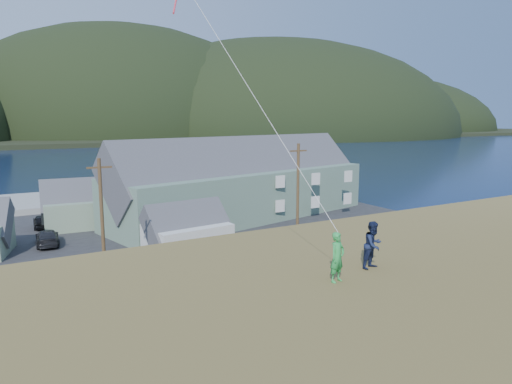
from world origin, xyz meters
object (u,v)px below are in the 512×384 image
Objects in this scene: wharf at (24,204)px; kite_flyer_green at (337,257)px; shed_white at (187,231)px; kite_flyer_navy at (373,245)px; shed_palegreen_far at (89,204)px; lodge at (245,181)px.

kite_flyer_green is at bearing -84.47° from wharf.
kite_flyer_navy is (-3.77, -26.39, 5.73)m from shed_white.
shed_palegreen_far is (5.80, -16.54, 2.09)m from wharf.
kite_flyer_green is (-0.08, -42.60, 5.40)m from shed_palegreen_far.
wharf is 17.65m from shed_palegreen_far.
shed_palegreen_far is 6.86× the size of kite_flyer_green.
kite_flyer_navy is at bearing -1.77° from kite_flyer_green.
lodge is at bearing 55.25° from kite_flyer_navy.
shed_white is at bearing 69.48° from kite_flyer_navy.
lodge is 17.90m from shed_palegreen_far.
kite_flyer_navy is (1.80, 0.40, 0.02)m from kite_flyer_green.
wharf is 59.89m from kite_flyer_green.
shed_white is at bearing -70.75° from wharf.
kite_flyer_green is (5.73, -59.14, 7.50)m from wharf.
wharf is at bearing 81.23° from kite_flyer_green.
wharf is 17.43× the size of kite_flyer_green.
shed_palegreen_far reaches higher than shed_white.
wharf is at bearing 84.91° from kite_flyer_navy.
shed_white is 5.21× the size of kite_flyer_green.
wharf is at bearing 102.44° from shed_white.
lodge is 40.66m from kite_flyer_navy.
kite_flyer_navy is at bearing -83.48° from shed_palegreen_far.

